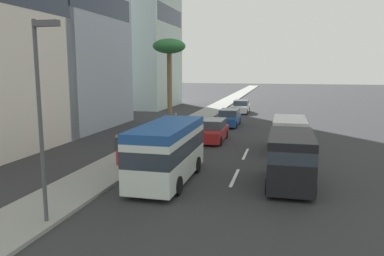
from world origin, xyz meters
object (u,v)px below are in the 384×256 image
object	(u,v)px
pedestrian_mid_block	(118,148)
pedestrian_near_lamp	(176,122)
street_lamp	(42,101)
car_sixth	(229,118)
van_fifth	(291,157)
minibus_lead	(168,150)
van_fourth	(289,133)
car_second	(241,107)
palm_tree	(169,51)
car_third	(213,131)

from	to	relation	value
pedestrian_mid_block	pedestrian_near_lamp	bearing A→B (deg)	81.18
pedestrian_mid_block	street_lamp	world-z (taller)	street_lamp
pedestrian_near_lamp	street_lamp	size ratio (longest dim) A/B	0.24
pedestrian_mid_block	car_sixth	bearing A→B (deg)	69.48
van_fifth	car_sixth	size ratio (longest dim) A/B	1.02
minibus_lead	van_fourth	size ratio (longest dim) A/B	1.37
van_fifth	street_lamp	size ratio (longest dim) A/B	0.67
car_second	pedestrian_near_lamp	world-z (taller)	pedestrian_near_lamp
pedestrian_near_lamp	van_fifth	bearing A→B (deg)	158.12
car_second	car_sixth	distance (m)	10.77
palm_tree	van_fifth	bearing A→B (deg)	-144.08
car_sixth	van_fifth	bearing A→B (deg)	16.88
car_second	van_fourth	bearing A→B (deg)	14.71
pedestrian_mid_block	palm_tree	distance (m)	14.09
car_third	pedestrian_near_lamp	distance (m)	4.07
van_fifth	palm_tree	distance (m)	18.21
car_second	street_lamp	xyz separation A→B (m)	(-35.39, 2.81, 3.68)
van_fifth	palm_tree	size ratio (longest dim) A/B	0.59
pedestrian_near_lamp	palm_tree	world-z (taller)	palm_tree
car_third	street_lamp	size ratio (longest dim) A/B	0.67
car_second	minibus_lead	bearing A→B (deg)	-0.58
minibus_lead	van_fourth	bearing A→B (deg)	144.78
car_second	pedestrian_mid_block	size ratio (longest dim) A/B	2.59
car_sixth	pedestrian_mid_block	xyz separation A→B (m)	(-16.79, 3.82, 0.35)
van_fifth	pedestrian_near_lamp	xyz separation A→B (m)	(12.13, 9.09, -0.36)
van_fifth	pedestrian_mid_block	distance (m)	9.39
car_second	pedestrian_near_lamp	xyz separation A→B (m)	(-16.69, 3.56, 0.33)
palm_tree	car_sixth	bearing A→B (deg)	-49.54
car_third	street_lamp	bearing A→B (deg)	-9.48
minibus_lead	pedestrian_near_lamp	size ratio (longest dim) A/B	3.88
van_fourth	street_lamp	distance (m)	16.84
minibus_lead	car_third	bearing A→B (deg)	178.50
street_lamp	palm_tree	bearing A→B (deg)	5.11
pedestrian_near_lamp	street_lamp	bearing A→B (deg)	123.58
palm_tree	car_third	bearing A→B (deg)	-129.96
car_second	van_fourth	xyz separation A→B (m)	(-21.10, -5.54, 0.54)
car_sixth	van_fourth	bearing A→B (deg)	27.99
car_sixth	pedestrian_mid_block	bearing A→B (deg)	-12.81
street_lamp	car_third	bearing A→B (deg)	-9.48
minibus_lead	street_lamp	distance (m)	7.12
palm_tree	street_lamp	distance (m)	20.85
car_third	pedestrian_near_lamp	world-z (taller)	pedestrian_near_lamp
van_fourth	van_fifth	world-z (taller)	van_fifth
car_third	van_fifth	bearing A→B (deg)	28.60
pedestrian_near_lamp	street_lamp	distance (m)	19.01
car_sixth	minibus_lead	bearing A→B (deg)	-1.06
car_sixth	pedestrian_near_lamp	world-z (taller)	pedestrian_near_lamp
car_second	palm_tree	world-z (taller)	palm_tree
van_fourth	pedestrian_near_lamp	bearing A→B (deg)	64.14
minibus_lead	car_third	distance (m)	10.74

